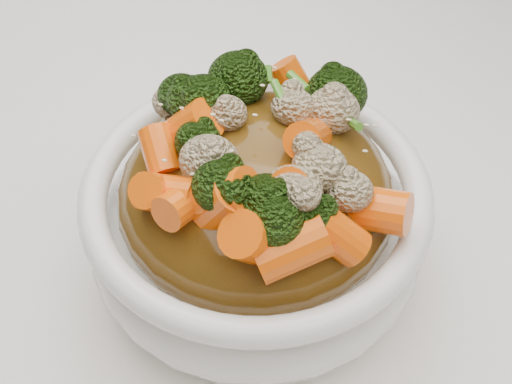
# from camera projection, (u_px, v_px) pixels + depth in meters

# --- Properties ---
(tablecloth) EXTENTS (1.20, 0.80, 0.04)m
(tablecloth) POSITION_uv_depth(u_px,v_px,m) (268.00, 250.00, 0.47)
(tablecloth) COLOR white
(tablecloth) RESTS_ON dining_table
(bowl) EXTENTS (0.22, 0.22, 0.08)m
(bowl) POSITION_uv_depth(u_px,v_px,m) (256.00, 225.00, 0.41)
(bowl) COLOR white
(bowl) RESTS_ON tablecloth
(sauce_base) EXTENTS (0.17, 0.17, 0.08)m
(sauce_base) POSITION_uv_depth(u_px,v_px,m) (256.00, 195.00, 0.39)
(sauce_base) COLOR #51340E
(sauce_base) RESTS_ON bowl
(carrots) EXTENTS (0.17, 0.17, 0.04)m
(carrots) POSITION_uv_depth(u_px,v_px,m) (256.00, 121.00, 0.35)
(carrots) COLOR #FF5F08
(carrots) RESTS_ON sauce_base
(broccoli) EXTENTS (0.17, 0.17, 0.04)m
(broccoli) POSITION_uv_depth(u_px,v_px,m) (256.00, 122.00, 0.35)
(broccoli) COLOR black
(broccoli) RESTS_ON sauce_base
(cauliflower) EXTENTS (0.17, 0.17, 0.03)m
(cauliflower) POSITION_uv_depth(u_px,v_px,m) (256.00, 125.00, 0.35)
(cauliflower) COLOR tan
(cauliflower) RESTS_ON sauce_base
(scallions) EXTENTS (0.13, 0.13, 0.02)m
(scallions) POSITION_uv_depth(u_px,v_px,m) (256.00, 119.00, 0.35)
(scallions) COLOR #3F7F1D
(scallions) RESTS_ON sauce_base
(sesame_seeds) EXTENTS (0.16, 0.16, 0.01)m
(sesame_seeds) POSITION_uv_depth(u_px,v_px,m) (256.00, 119.00, 0.35)
(sesame_seeds) COLOR beige
(sesame_seeds) RESTS_ON sauce_base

